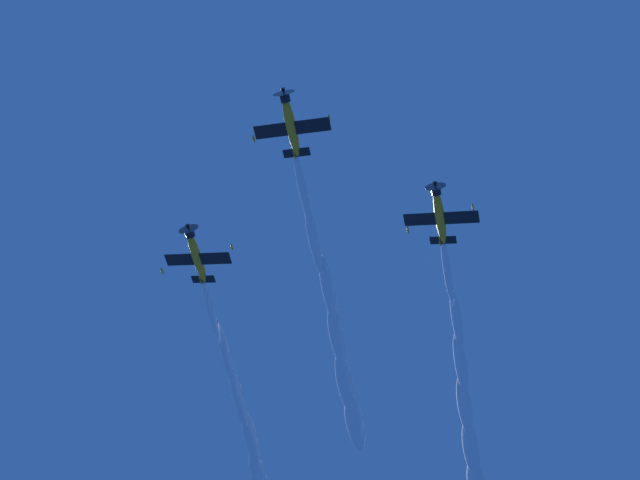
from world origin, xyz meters
The scene contains 6 objects.
airplane_lead centered at (-2.64, -0.97, 87.62)m, with size 8.87×8.30×3.16m.
airplane_left_wingman centered at (-22.10, -9.09, 88.99)m, with size 8.65×8.29×3.70m.
airplane_right_wingman centered at (6.24, -19.45, 89.12)m, with size 8.71×8.31×3.64m.
smoke_trail_lead centered at (-13.91, -30.52, 89.32)m, with size 17.39×41.19×4.19m.
smoke_trail_left_wingman centered at (-33.21, -38.63, 90.62)m, with size 17.03×41.44×4.06m.
smoke_trail_right_wingman centered at (-5.04, -48.81, 90.87)m, with size 17.38×41.13×4.00m.
Camera 1 is at (-2.74, 18.11, 1.42)m, focal length 43.12 mm.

